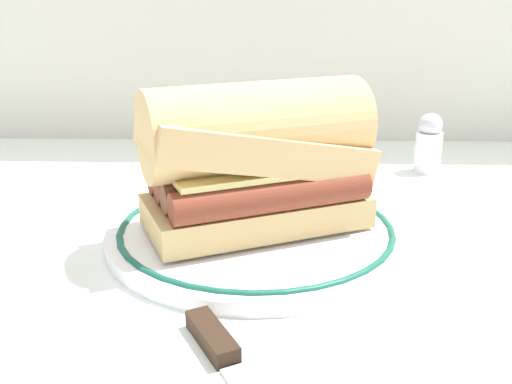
{
  "coord_description": "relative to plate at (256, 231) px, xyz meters",
  "views": [
    {
      "loc": [
        0.04,
        -0.48,
        0.22
      ],
      "look_at": [
        0.02,
        0.0,
        0.04
      ],
      "focal_mm": 41.57,
      "sensor_mm": 36.0,
      "label": 1
    }
  ],
  "objects": [
    {
      "name": "salt_shaker",
      "position": [
        0.2,
        0.2,
        0.03
      ],
      "size": [
        0.03,
        0.03,
        0.07
      ],
      "color": "white",
      "rests_on": "ground_plane"
    },
    {
      "name": "drinking_glass",
      "position": [
        -0.13,
        -0.22,
        0.03
      ],
      "size": [
        0.07,
        0.07,
        0.09
      ],
      "color": "silver",
      "rests_on": "ground_plane"
    },
    {
      "name": "butter_knife",
      "position": [
        -0.0,
        -0.2,
        -0.0
      ],
      "size": [
        0.09,
        0.15,
        0.01
      ],
      "color": "silver",
      "rests_on": "ground_plane"
    },
    {
      "name": "ground_plane",
      "position": [
        -0.02,
        -0.0,
        -0.01
      ],
      "size": [
        1.5,
        1.5,
        0.0
      ],
      "primitive_type": "plane",
      "color": "white"
    },
    {
      "name": "sausage_sandwich",
      "position": [
        0.0,
        -0.0,
        0.07
      ],
      "size": [
        0.21,
        0.16,
        0.13
      ],
      "rotation": [
        0.0,
        0.0,
        0.41
      ],
      "color": "tan",
      "rests_on": "plate"
    },
    {
      "name": "plate",
      "position": [
        0.0,
        0.0,
        0.0
      ],
      "size": [
        0.26,
        0.26,
        0.01
      ],
      "color": "white",
      "rests_on": "ground_plane"
    }
  ]
}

